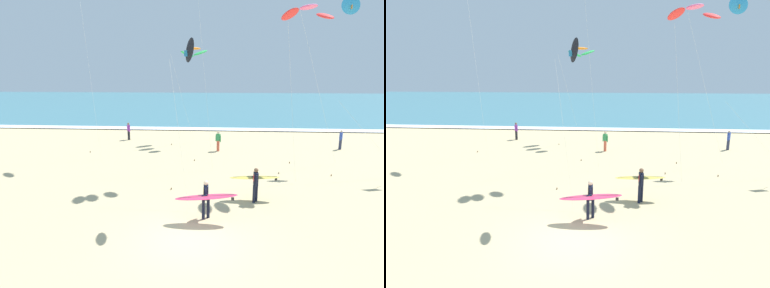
# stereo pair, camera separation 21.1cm
# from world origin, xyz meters

# --- Properties ---
(ground_plane) EXTENTS (160.00, 160.00, 0.00)m
(ground_plane) POSITION_xyz_m (0.00, 0.00, 0.00)
(ground_plane) COLOR tan
(ocean_water) EXTENTS (160.00, 60.00, 0.08)m
(ocean_water) POSITION_xyz_m (0.00, 53.08, 0.04)
(ocean_water) COLOR teal
(ocean_water) RESTS_ON ground
(shoreline_foam) EXTENTS (160.00, 1.79, 0.01)m
(shoreline_foam) POSITION_xyz_m (0.00, 23.38, 0.09)
(shoreline_foam) COLOR white
(shoreline_foam) RESTS_ON ocean_water
(surfer_lead) EXTENTS (2.45, 0.91, 1.71)m
(surfer_lead) POSITION_xyz_m (2.81, 3.96, 1.05)
(surfer_lead) COLOR black
(surfer_lead) RESTS_ON ground
(surfer_trailing) EXTENTS (2.61, 0.98, 1.71)m
(surfer_trailing) POSITION_xyz_m (0.51, 1.63, 1.05)
(surfer_trailing) COLOR black
(surfer_trailing) RESTS_ON ground
(kite_delta_charcoal_mid) EXTENTS (1.50, 3.23, 7.49)m
(kite_delta_charcoal_mid) POSITION_xyz_m (-0.28, 2.46, 6.95)
(kite_delta_charcoal_mid) COLOR black
(kite_delta_charcoal_mid) RESTS_ON ground
(kite_delta_cobalt_far) EXTENTS (3.62, 0.40, 10.66)m
(kite_delta_cobalt_far) POSITION_xyz_m (8.98, 10.71, 10.04)
(kite_delta_cobalt_far) COLOR #2D99DB
(kite_delta_cobalt_far) RESTS_ON ground
(kite_arc_amber_high) EXTENTS (3.15, 3.01, 8.11)m
(kite_arc_amber_high) POSITION_xyz_m (-1.06, 17.02, 7.73)
(kite_arc_amber_high) COLOR green
(kite_arc_amber_high) RESTS_ON ground
(kite_arc_rose_close) EXTENTS (2.91, 2.79, 9.37)m
(kite_arc_rose_close) POSITION_xyz_m (5.38, 6.57, 9.00)
(kite_arc_rose_close) COLOR red
(kite_arc_rose_close) RESTS_ON ground
(bystander_green_top) EXTENTS (0.42, 0.33, 1.59)m
(bystander_green_top) POSITION_xyz_m (1.10, 13.85, 0.81)
(bystander_green_top) COLOR #D8593F
(bystander_green_top) RESTS_ON ground
(bystander_purple_top) EXTENTS (0.34, 0.41, 1.59)m
(bystander_purple_top) POSITION_xyz_m (-7.03, 17.55, 0.81)
(bystander_purple_top) COLOR black
(bystander_purple_top) RESTS_ON ground
(bystander_blue_top) EXTENTS (0.33, 0.43, 1.59)m
(bystander_blue_top) POSITION_xyz_m (10.89, 15.13, 0.81)
(bystander_blue_top) COLOR #2D334C
(bystander_blue_top) RESTS_ON ground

